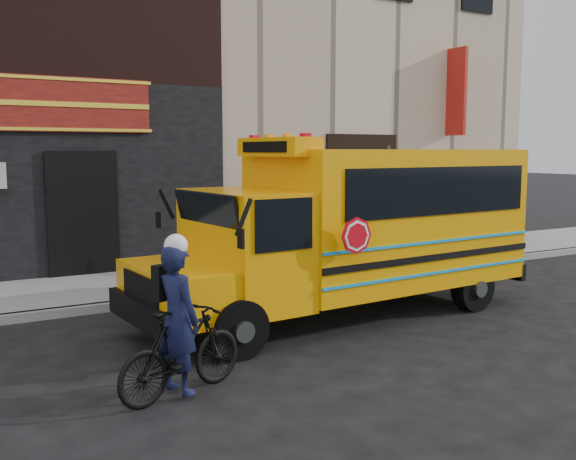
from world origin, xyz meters
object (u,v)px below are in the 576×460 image
at_px(sign_pole, 388,202).
at_px(bicycle, 182,352).
at_px(school_bus, 358,225).
at_px(cyclist, 178,323).

bearing_deg(sign_pole, bicycle, -144.69).
relative_size(school_bus, sign_pole, 2.48).
bearing_deg(bicycle, school_bus, -80.13).
bearing_deg(cyclist, bicycle, -122.52).
bearing_deg(cyclist, sign_pole, -74.15).
relative_size(school_bus, bicycle, 4.19).
bearing_deg(school_bus, bicycle, -152.77).
distance_m(school_bus, cyclist, 4.42).
xyz_separation_m(bicycle, cyclist, (-0.04, 0.01, 0.33)).
xyz_separation_m(school_bus, cyclist, (-3.90, -1.98, -0.67)).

